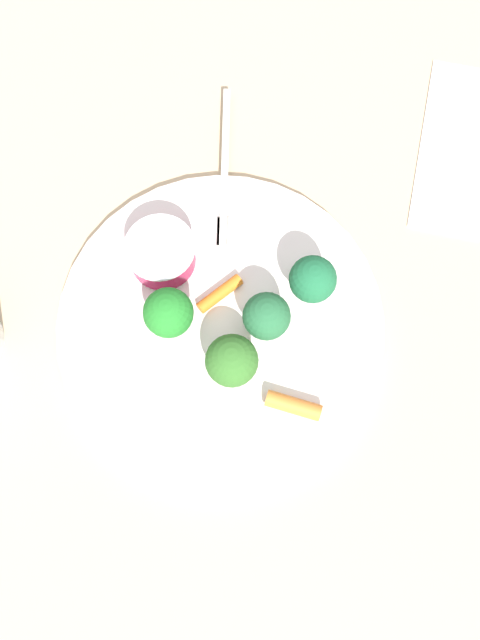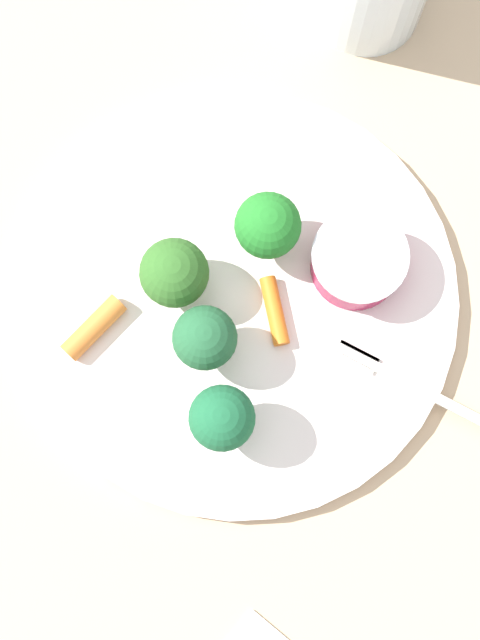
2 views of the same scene
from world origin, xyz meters
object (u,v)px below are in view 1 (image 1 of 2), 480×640
fork (225,168)px  broccoli_floret_0 (168,316)px  broccoli_floret_2 (313,280)px  sauce_cup (161,253)px  broccoli_floret_1 (232,361)px  plate (221,325)px  broccoli_floret_3 (267,317)px  carrot_stick_1 (224,294)px  carrot_stick_0 (293,405)px

fork → broccoli_floret_0: bearing=162.0°
broccoli_floret_2 → sauce_cup: bearing=74.8°
sauce_cup → broccoli_floret_1: broccoli_floret_1 is taller
plate → broccoli_floret_3: (-0.01, -0.04, 0.04)m
broccoli_floret_0 → fork: bearing=-18.0°
broccoli_floret_0 → plate: bearing=-86.8°
broccoli_floret_0 → broccoli_floret_1: 0.06m
carrot_stick_1 → fork: carrot_stick_1 is taller
carrot_stick_0 → fork: carrot_stick_0 is taller
broccoli_floret_1 → sauce_cup: bearing=30.3°
broccoli_floret_3 → broccoli_floret_2: bearing=-52.6°
sauce_cup → broccoli_floret_3: (-0.07, -0.09, 0.02)m
broccoli_floret_3 → fork: bearing=11.5°
sauce_cup → broccoli_floret_2: (-0.04, -0.13, 0.02)m
carrot_stick_0 → fork: bearing=13.0°
broccoli_floret_0 → sauce_cup: bearing=7.3°
carrot_stick_0 → fork: 0.23m
broccoli_floret_2 → broccoli_floret_3: broccoli_floret_2 is taller
broccoli_floret_1 → broccoli_floret_2: bearing=-46.5°
plate → broccoli_floret_3: 0.06m
carrot_stick_1 → broccoli_floret_1: bearing=-175.5°
broccoli_floret_2 → fork: bearing=29.7°
sauce_cup → broccoli_floret_1: 0.12m
sauce_cup → carrot_stick_1: size_ratio=1.37×
carrot_stick_1 → fork: size_ratio=0.27×
plate → broccoli_floret_0: broccoli_floret_0 is taller
broccoli_floret_3 → fork: 0.16m
sauce_cup → broccoli_floret_3: broccoli_floret_3 is taller
plate → broccoli_floret_2: size_ratio=5.10×
sauce_cup → carrot_stick_1: 0.07m
carrot_stick_1 → carrot_stick_0: bearing=-151.1°
sauce_cup → carrot_stick_0: sauce_cup is taller
broccoli_floret_0 → carrot_stick_1: 0.06m
broccoli_floret_0 → carrot_stick_0: size_ratio=1.19×
broccoli_floret_2 → carrot_stick_1: broccoli_floret_2 is taller
carrot_stick_0 → broccoli_floret_3: bearing=16.2°
plate → carrot_stick_0: bearing=-141.8°
broccoli_floret_2 → carrot_stick_0: (-0.10, 0.02, -0.03)m
sauce_cup → broccoli_floret_2: size_ratio=1.09×
broccoli_floret_1 → carrot_stick_1: broccoli_floret_1 is taller
broccoli_floret_2 → carrot_stick_1: size_ratio=1.26×
sauce_cup → carrot_stick_0: (-0.14, -0.11, -0.01)m
carrot_stick_0 → fork: (0.23, 0.05, -0.01)m
broccoli_floret_3 → carrot_stick_0: (-0.07, -0.02, -0.03)m
sauce_cup → broccoli_floret_0: size_ratio=1.10×
broccoli_floret_2 → carrot_stick_1: (-0.00, 0.08, -0.03)m
broccoli_floret_3 → carrot_stick_0: broccoli_floret_3 is taller
plate → carrot_stick_0: 0.10m
broccoli_floret_2 → carrot_stick_0: broccoli_floret_2 is taller
broccoli_floret_3 → fork: size_ratio=0.33×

